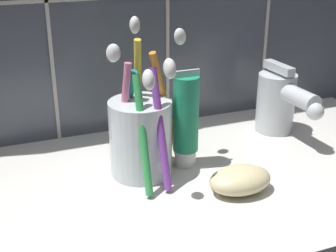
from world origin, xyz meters
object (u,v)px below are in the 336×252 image
(toothpaste_tube, at_px, (186,120))
(sink_faucet, at_px, (280,101))
(toothbrush_cup, at_px, (141,132))
(soap_bar, at_px, (240,180))

(toothpaste_tube, bearing_deg, sink_faucet, 14.73)
(toothpaste_tube, height_order, sink_faucet, toothpaste_tube)
(toothbrush_cup, relative_size, sink_faucet, 1.52)
(toothpaste_tube, height_order, soap_bar, toothpaste_tube)
(sink_faucet, bearing_deg, soap_bar, -48.72)
(toothpaste_tube, xyz_separation_m, sink_faucet, (0.17, 0.05, -0.01))
(soap_bar, bearing_deg, sink_faucet, 43.35)
(toothbrush_cup, xyz_separation_m, sink_faucet, (0.23, 0.05, -0.00))
(sink_faucet, height_order, soap_bar, sink_faucet)
(toothbrush_cup, distance_m, sink_faucet, 0.24)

